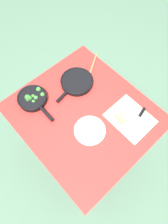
# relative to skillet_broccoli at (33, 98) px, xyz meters

# --- Properties ---
(ground_plane) EXTENTS (14.00, 14.00, 0.00)m
(ground_plane) POSITION_rel_skillet_broccoli_xyz_m (-0.36, -0.22, -0.75)
(ground_plane) COLOR #51755B
(dining_table_red) EXTENTS (1.04, 0.94, 0.72)m
(dining_table_red) POSITION_rel_skillet_broccoli_xyz_m (-0.36, -0.22, -0.11)
(dining_table_red) COLOR #B72D28
(dining_table_red) RESTS_ON ground_plane
(skillet_broccoli) EXTENTS (0.38, 0.23, 0.07)m
(skillet_broccoli) POSITION_rel_skillet_broccoli_xyz_m (0.00, 0.00, 0.00)
(skillet_broccoli) COLOR black
(skillet_broccoli) RESTS_ON dining_table_red
(skillet_eggs) EXTENTS (0.27, 0.38, 0.05)m
(skillet_eggs) POSITION_rel_skillet_broccoli_xyz_m (-0.11, -0.36, -0.01)
(skillet_eggs) COLOR black
(skillet_eggs) RESTS_ON dining_table_red
(wooden_spoon) EXTENTS (0.21, 0.32, 0.02)m
(wooden_spoon) POSITION_rel_skillet_broccoli_xyz_m (-0.11, -0.51, -0.02)
(wooden_spoon) COLOR #A87A4C
(wooden_spoon) RESTS_ON dining_table_red
(parchment_sheet) EXTENTS (0.33, 0.27, 0.00)m
(parchment_sheet) POSITION_rel_skillet_broccoli_xyz_m (-0.63, -0.45, -0.03)
(parchment_sheet) COLOR beige
(parchment_sheet) RESTS_ON dining_table_red
(grater_knife) EXTENTS (0.08, 0.23, 0.02)m
(grater_knife) POSITION_rel_skillet_broccoli_xyz_m (-0.66, -0.51, -0.02)
(grater_knife) COLOR silver
(grater_knife) RESTS_ON dining_table_red
(cheese_block) EXTENTS (0.09, 0.08, 0.04)m
(cheese_block) POSITION_rel_skillet_broccoli_xyz_m (-0.58, -0.39, -0.01)
(cheese_block) COLOR #EACC66
(cheese_block) RESTS_ON dining_table_red
(dinner_plate_stack) EXTENTS (0.23, 0.23, 0.03)m
(dinner_plate_stack) POSITION_rel_skillet_broccoli_xyz_m (-0.49, -0.15, -0.02)
(dinner_plate_stack) COLOR white
(dinner_plate_stack) RESTS_ON dining_table_red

